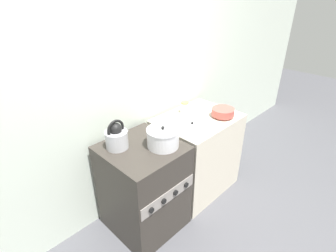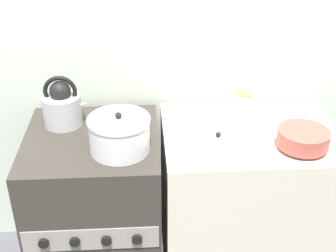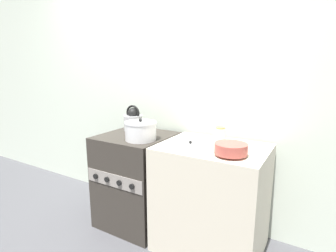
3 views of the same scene
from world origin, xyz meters
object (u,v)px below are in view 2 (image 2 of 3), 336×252
Objects in this scene: cooking_pot at (119,134)px; kettle at (62,106)px; storage_jar at (243,103)px; enamel_bowl at (303,138)px; loose_pot_lid at (218,138)px; stove at (98,211)px.

kettle is at bearing 137.64° from cooking_pot.
cooking_pot is at bearing -154.20° from storage_jar.
enamel_bowl is (0.77, -0.04, -0.02)m from cooking_pot.
enamel_bowl is 1.29× the size of loose_pot_lid.
storage_jar is at bearing 55.90° from loose_pot_lid.
enamel_bowl is at bearing -15.51° from kettle.
loose_pot_lid is at bearing -5.64° from stove.
kettle is at bearing -177.51° from storage_jar.
enamel_bowl is (0.90, -0.15, 0.47)m from stove.
loose_pot_lid is at bearing 164.15° from enamel_bowl.
storage_jar is at bearing 25.80° from cooking_pot.
stove is 0.52m from cooking_pot.
cooking_pot is 0.77m from enamel_bowl.
loose_pot_lid is at bearing -124.10° from storage_jar.
kettle reaches higher than storage_jar.
kettle is 0.72m from loose_pot_lid.
cooking_pot is 2.31× the size of storage_jar.
storage_jar is 0.67× the size of loose_pot_lid.
loose_pot_lid is (0.42, 0.05, -0.06)m from cooking_pot.
cooking_pot is 0.64m from storage_jar.
enamel_bowl is (1.03, -0.29, -0.04)m from kettle.
enamel_bowl reaches higher than stove.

